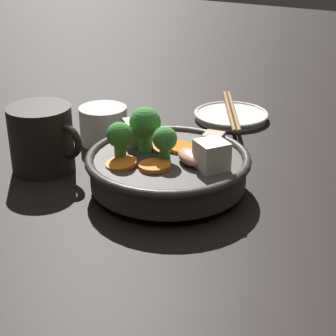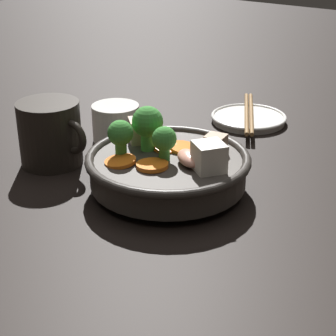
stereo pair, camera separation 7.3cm
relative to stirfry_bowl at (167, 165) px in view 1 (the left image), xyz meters
The scene contains 6 objects.
ground_plane 0.04m from the stirfry_bowl, ahead, with size 3.00×3.00×0.00m, color black.
stirfry_bowl is the anchor object (origin of this frame).
side_saucer 0.29m from the stirfry_bowl, 96.75° to the left, with size 0.13×0.13×0.01m.
tea_cup 0.19m from the stirfry_bowl, 151.07° to the left, with size 0.08×0.08×0.06m.
dark_mug 0.19m from the stirfry_bowl, behind, with size 0.11×0.09×0.09m.
chopsticks_pair 0.29m from the stirfry_bowl, 96.75° to the left, with size 0.11×0.19×0.01m.
Camera 1 is at (0.33, -0.58, 0.34)m, focal length 60.00 mm.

